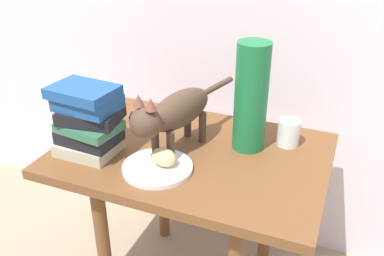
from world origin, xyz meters
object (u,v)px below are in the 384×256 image
(plate, at_px, (158,168))
(candle_jar, at_px, (288,134))
(book_stack, at_px, (88,120))
(side_table, at_px, (192,173))
(cat, at_px, (174,113))
(tv_remote, at_px, (151,117))
(bread_roll, at_px, (164,157))
(green_vase, at_px, (251,97))

(plate, xyz_separation_m, candle_jar, (0.32, 0.29, 0.03))
(book_stack, xyz_separation_m, candle_jar, (0.55, 0.28, -0.07))
(side_table, height_order, cat, cat)
(side_table, bearing_deg, tv_remote, 146.20)
(side_table, distance_m, bread_roll, 0.18)
(cat, xyz_separation_m, book_stack, (-0.24, -0.10, -0.02))
(side_table, bearing_deg, plate, -110.74)
(tv_remote, bearing_deg, side_table, -52.30)
(book_stack, bearing_deg, cat, 23.05)
(tv_remote, bearing_deg, book_stack, -122.59)
(bread_roll, height_order, candle_jar, candle_jar)
(bread_roll, relative_size, green_vase, 0.24)
(tv_remote, bearing_deg, plate, -78.07)
(side_table, height_order, book_stack, book_stack)
(bread_roll, bearing_deg, plate, -141.28)
(book_stack, relative_size, candle_jar, 2.54)
(book_stack, bearing_deg, candle_jar, 26.57)
(green_vase, relative_size, candle_jar, 3.97)
(book_stack, distance_m, tv_remote, 0.29)
(cat, distance_m, book_stack, 0.26)
(side_table, height_order, tv_remote, tv_remote)
(plate, relative_size, cat, 0.43)
(green_vase, bearing_deg, plate, -131.78)
(book_stack, bearing_deg, bread_roll, -0.46)
(bread_roll, xyz_separation_m, tv_remote, (-0.18, 0.27, -0.03))
(plate, height_order, green_vase, green_vase)
(side_table, bearing_deg, bread_roll, -106.46)
(green_vase, bearing_deg, candle_jar, 28.11)
(side_table, distance_m, cat, 0.22)
(side_table, distance_m, candle_jar, 0.33)
(cat, bearing_deg, plate, -91.48)
(plate, relative_size, green_vase, 0.60)
(bread_roll, relative_size, book_stack, 0.37)
(tv_remote, bearing_deg, candle_jar, -17.59)
(side_table, xyz_separation_m, bread_roll, (-0.04, -0.12, 0.12))
(plate, bearing_deg, candle_jar, 42.29)
(side_table, bearing_deg, cat, -155.50)
(plate, bearing_deg, book_stack, 176.58)
(candle_jar, relative_size, tv_remote, 0.57)
(plate, xyz_separation_m, cat, (0.00, 0.11, 0.13))
(cat, height_order, tv_remote, cat)
(side_table, distance_m, green_vase, 0.31)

